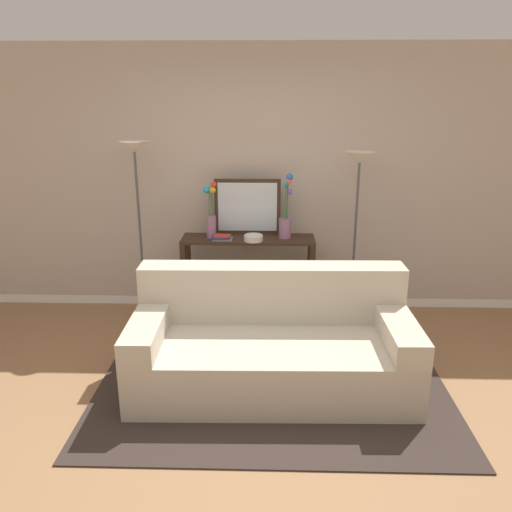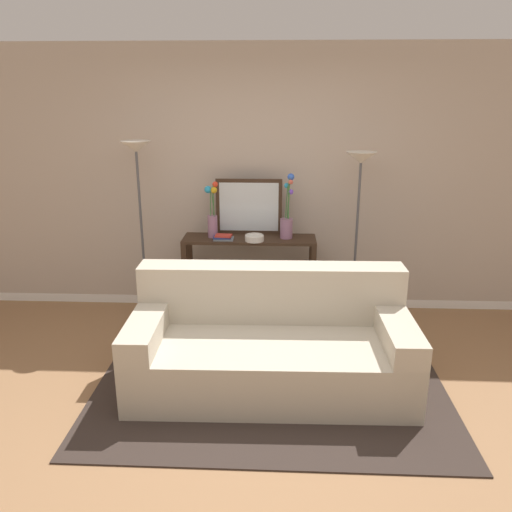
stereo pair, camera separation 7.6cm
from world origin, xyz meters
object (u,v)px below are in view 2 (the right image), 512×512
at_px(couch, 271,347).
at_px(wall_mirror, 249,207).
at_px(console_table, 249,264).
at_px(book_stack, 223,237).
at_px(fruit_bowl, 254,238).
at_px(vase_short_flowers, 287,220).
at_px(vase_tall_flowers, 212,216).
at_px(floor_lamp_left, 138,182).
at_px(floor_lamp_right, 359,191).
at_px(book_row_under_console, 220,312).

relative_size(couch, wall_mirror, 3.28).
distance_m(console_table, book_stack, 0.39).
relative_size(console_table, book_stack, 6.66).
relative_size(console_table, fruit_bowl, 7.13).
height_order(vase_short_flowers, fruit_bowl, vase_short_flowers).
xyz_separation_m(console_table, vase_tall_flowers, (-0.36, 0.00, 0.48)).
bearing_deg(vase_tall_flowers, floor_lamp_left, -173.97).
bearing_deg(floor_lamp_right, vase_tall_flowers, 177.02).
xyz_separation_m(vase_short_flowers, book_stack, (-0.61, -0.10, -0.15)).
bearing_deg(wall_mirror, book_row_under_console, -153.45).
xyz_separation_m(fruit_bowl, book_row_under_console, (-0.36, 0.11, -0.82)).
bearing_deg(wall_mirror, fruit_bowl, -75.37).
bearing_deg(floor_lamp_right, console_table, 176.26).
height_order(floor_lamp_left, vase_tall_flowers, floor_lamp_left).
relative_size(couch, book_stack, 11.00).
relative_size(floor_lamp_right, vase_tall_flowers, 3.09).
distance_m(floor_lamp_right, book_stack, 1.34).
distance_m(floor_lamp_right, vase_short_flowers, 0.72).
xyz_separation_m(couch, console_table, (-0.23, 1.21, 0.27)).
relative_size(floor_lamp_left, floor_lamp_right, 1.05).
distance_m(couch, vase_short_flowers, 1.42).
relative_size(floor_lamp_left, fruit_bowl, 9.82).
height_order(vase_tall_flowers, book_stack, vase_tall_flowers).
distance_m(floor_lamp_left, fruit_bowl, 1.20).
bearing_deg(console_table, vase_short_flowers, 2.09).
relative_size(floor_lamp_left, wall_mirror, 2.73).
height_order(couch, console_table, couch).
bearing_deg(vase_tall_flowers, book_row_under_console, -5.22).
bearing_deg(book_row_under_console, book_stack, -56.82).
distance_m(couch, vase_tall_flowers, 1.54).
bearing_deg(vase_short_flowers, floor_lamp_left, -176.73).
xyz_separation_m(vase_tall_flowers, book_stack, (0.11, -0.09, -0.19)).
height_order(floor_lamp_right, wall_mirror, floor_lamp_right).
bearing_deg(book_stack, wall_mirror, 44.88).
bearing_deg(console_table, floor_lamp_right, -3.74).
xyz_separation_m(wall_mirror, book_stack, (-0.23, -0.23, -0.25)).
bearing_deg(fruit_bowl, console_table, 116.93).
distance_m(fruit_bowl, book_stack, 0.30).
distance_m(console_table, vase_tall_flowers, 0.60).
bearing_deg(floor_lamp_right, fruit_bowl, -177.57).
relative_size(console_table, vase_tall_flowers, 2.36).
bearing_deg(couch, vase_short_flowers, 84.10).
relative_size(console_table, floor_lamp_left, 0.73).
xyz_separation_m(floor_lamp_left, book_row_under_console, (0.73, 0.07, -1.33)).
relative_size(couch, vase_tall_flowers, 3.91).
bearing_deg(vase_short_flowers, floor_lamp_right, -6.92).
relative_size(wall_mirror, book_stack, 3.35).
xyz_separation_m(floor_lamp_left, fruit_bowl, (1.09, -0.04, -0.51)).
distance_m(floor_lamp_left, book_stack, 0.94).
bearing_deg(wall_mirror, book_stack, -135.12).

